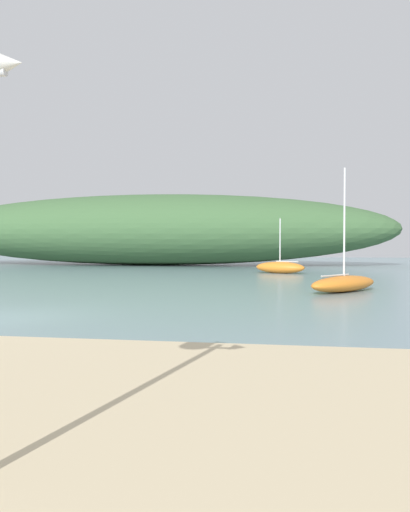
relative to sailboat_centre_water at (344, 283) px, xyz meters
name	(u,v)px	position (x,y,z in m)	size (l,w,h in m)	color
ground_plane	(3,317)	(-10.22, -8.97, -0.36)	(120.00, 120.00, 0.00)	gray
distant_hill	(149,230)	(-14.96, 23.19, 2.90)	(44.97, 10.66, 6.53)	#3D6038
sailboat_centre_water	(344,283)	(0.00, 0.00, 0.00)	(3.68, 4.08, 5.23)	orange
sailboat_west_reach	(280,267)	(-2.79, 12.35, 0.05)	(3.67, 2.42, 3.71)	orange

